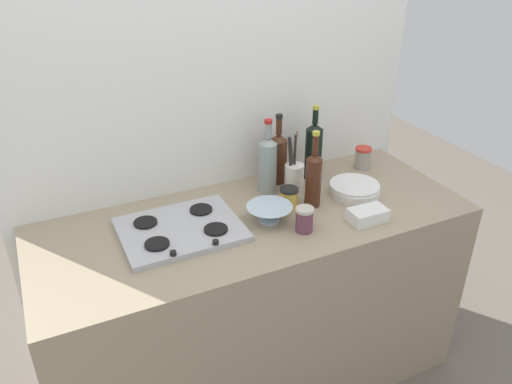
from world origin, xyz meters
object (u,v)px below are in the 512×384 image
at_px(plate_stack, 355,189).
at_px(wine_bottle_mid_right, 278,157).
at_px(stovetop_hob, 181,229).
at_px(wine_bottle_leftmost, 268,164).
at_px(condiment_jar_spare, 289,197).
at_px(wine_bottle_mid_left, 313,178).
at_px(condiment_jar_front, 304,219).
at_px(utensil_crock, 294,177).
at_px(wine_bottle_rightmost, 313,150).
at_px(condiment_jar_rear, 363,158).
at_px(butter_dish, 368,215).
at_px(mixing_bowl, 269,213).

height_order(plate_stack, wine_bottle_mid_right, wine_bottle_mid_right).
xyz_separation_m(stovetop_hob, wine_bottle_leftmost, (0.46, 0.15, 0.12)).
bearing_deg(wine_bottle_leftmost, stovetop_hob, -161.41).
relative_size(plate_stack, condiment_jar_spare, 2.68).
bearing_deg(condiment_jar_spare, wine_bottle_leftmost, 98.86).
distance_m(wine_bottle_mid_left, condiment_jar_front, 0.22).
distance_m(utensil_crock, condiment_jar_front, 0.32).
bearing_deg(condiment_jar_spare, wine_bottle_mid_left, -20.90).
bearing_deg(wine_bottle_rightmost, condiment_jar_front, -124.89).
bearing_deg(utensil_crock, wine_bottle_rightmost, 30.68).
xyz_separation_m(wine_bottle_mid_left, condiment_jar_rear, (0.41, 0.21, -0.08)).
relative_size(wine_bottle_mid_right, condiment_jar_spare, 3.89).
relative_size(wine_bottle_leftmost, condiment_jar_rear, 3.23).
relative_size(butter_dish, condiment_jar_front, 1.51).
height_order(utensil_crock, condiment_jar_spare, utensil_crock).
relative_size(stovetop_hob, wine_bottle_rightmost, 1.31).
xyz_separation_m(utensil_crock, condiment_jar_spare, (-0.08, -0.10, -0.03)).
bearing_deg(wine_bottle_leftmost, plate_stack, -29.60).
bearing_deg(stovetop_hob, condiment_jar_spare, -0.01).
bearing_deg(condiment_jar_rear, wine_bottle_leftmost, -177.81).
height_order(mixing_bowl, condiment_jar_spare, condiment_jar_spare).
relative_size(stovetop_hob, wine_bottle_leftmost, 1.36).
height_order(wine_bottle_mid_left, utensil_crock, wine_bottle_mid_left).
xyz_separation_m(wine_bottle_leftmost, wine_bottle_mid_right, (0.09, 0.07, -0.01)).
relative_size(wine_bottle_leftmost, wine_bottle_rightmost, 0.97).
bearing_deg(wine_bottle_leftmost, wine_bottle_rightmost, 7.84).
height_order(stovetop_hob, wine_bottle_mid_right, wine_bottle_mid_right).
bearing_deg(condiment_jar_rear, plate_stack, -132.37).
bearing_deg(wine_bottle_mid_left, wine_bottle_rightmost, 58.97).
height_order(butter_dish, condiment_jar_rear, condiment_jar_rear).
bearing_deg(mixing_bowl, wine_bottle_rightmost, 36.12).
height_order(wine_bottle_mid_left, condiment_jar_front, wine_bottle_mid_left).
bearing_deg(wine_bottle_rightmost, butter_dish, -89.97).
xyz_separation_m(plate_stack, wine_bottle_mid_right, (-0.25, 0.26, 0.10)).
bearing_deg(mixing_bowl, wine_bottle_mid_left, 9.43).
bearing_deg(condiment_jar_front, wine_bottle_rightmost, 55.11).
relative_size(mixing_bowl, condiment_jar_rear, 1.78).
height_order(stovetop_hob, butter_dish, butter_dish).
xyz_separation_m(stovetop_hob, condiment_jar_rear, (0.99, 0.17, 0.04)).
relative_size(butter_dish, condiment_jar_spare, 1.83).
height_order(plate_stack, wine_bottle_mid_left, wine_bottle_mid_left).
height_order(wine_bottle_mid_right, condiment_jar_spare, wine_bottle_mid_right).
distance_m(utensil_crock, condiment_jar_spare, 0.13).
bearing_deg(utensil_crock, wine_bottle_mid_left, -83.67).
xyz_separation_m(plate_stack, utensil_crock, (-0.23, 0.14, 0.05)).
xyz_separation_m(condiment_jar_rear, condiment_jar_spare, (-0.51, -0.17, -0.01)).
relative_size(condiment_jar_front, condiment_jar_spare, 1.21).
height_order(wine_bottle_leftmost, utensil_crock, wine_bottle_leftmost).
xyz_separation_m(plate_stack, condiment_jar_spare, (-0.31, 0.04, 0.02)).
bearing_deg(wine_bottle_leftmost, mixing_bowl, -114.94).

